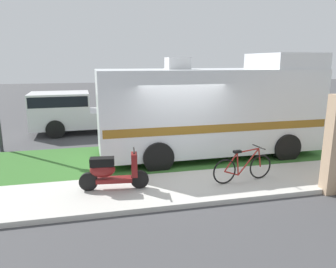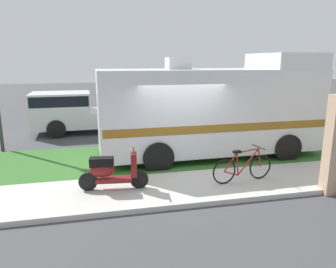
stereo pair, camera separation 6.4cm
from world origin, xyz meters
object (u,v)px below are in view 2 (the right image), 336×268
Objects in this scene: motorhome_rv at (212,109)px; pickup_truck_near at (82,111)px; bicycle at (243,167)px; scooter at (111,171)px.

pickup_truck_near is at bearing 132.27° from motorhome_rv.
pickup_truck_near is (-4.37, 4.80, -0.65)m from motorhome_rv.
motorhome_rv is 2.90m from bicycle.
pickup_truck_near is at bearing 97.21° from scooter.
bicycle is (-0.15, -2.67, -1.12)m from motorhome_rv.
pickup_truck_near is at bearing 119.45° from bicycle.
motorhome_rv reaches higher than scooter.
motorhome_rv is 4.35m from scooter.
motorhome_rv is 1.29× the size of pickup_truck_near.
scooter is (-3.45, -2.44, -1.03)m from motorhome_rv.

